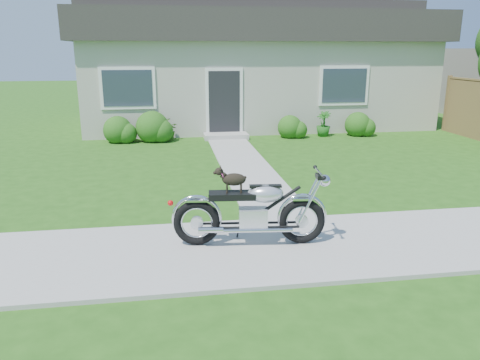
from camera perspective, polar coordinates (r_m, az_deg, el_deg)
The scene contains 8 objects.
ground at distance 7.42m, azimuth 18.62°, elevation -6.94°, with size 80.00×80.00×0.00m, color #235114.
sidewalk at distance 7.41m, azimuth 18.63°, elevation -6.80°, with size 24.00×2.20×0.04m, color #9E9B93.
walkway at distance 11.52m, azimuth 0.51°, elevation 1.91°, with size 1.20×8.00×0.03m, color #9E9B93.
house at distance 18.35m, azimuth 1.64°, elevation 13.76°, with size 12.60×7.03×4.50m.
shrub_row at distance 14.80m, azimuth -3.13°, elevation 6.41°, with size 8.57×1.02×1.02m.
potted_plant_left at distance 14.79m, azimuth -8.83°, elevation 6.02°, with size 0.59×0.51×0.66m, color #2B5215.
potted_plant_right at distance 15.61m, azimuth 10.14°, elevation 6.76°, with size 0.46×0.46×0.82m, color #1D5A18.
motorcycle_with_dog at distance 6.62m, azimuth 1.57°, elevation -3.77°, with size 2.22×0.60×1.14m.
Camera 1 is at (-3.32, -6.04, 2.74)m, focal length 35.00 mm.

